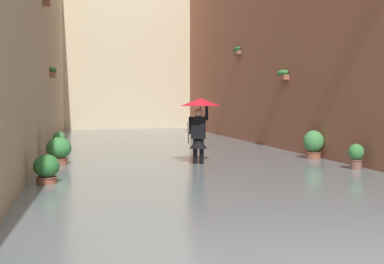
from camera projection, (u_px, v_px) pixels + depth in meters
ground_plane at (165, 152)px, 16.98m from camera, size 66.39×66.39×0.00m
flood_water at (165, 150)px, 16.97m from camera, size 9.07×32.55×0.12m
building_facade_left at (290, 30)px, 17.86m from camera, size 2.04×30.55×9.38m
building_facade_right at (19, 4)px, 15.46m from camera, size 2.04×30.55×10.41m
building_facade_far at (127, 29)px, 30.30m from camera, size 11.87×1.80×13.54m
person_wading at (200, 116)px, 12.50m from camera, size 1.11×1.11×2.02m
potted_plant_near_right at (59, 151)px, 12.37m from camera, size 0.68×0.68×0.88m
potted_plant_far_left at (356, 157)px, 11.53m from camera, size 0.39×0.39×0.77m
potted_plant_mid_left at (313, 145)px, 13.79m from camera, size 0.61×0.61×0.98m
potted_plant_far_right at (47, 170)px, 9.47m from camera, size 0.54×0.54×0.73m
potted_plant_mid_right at (59, 143)px, 15.60m from camera, size 0.42×0.42×0.84m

